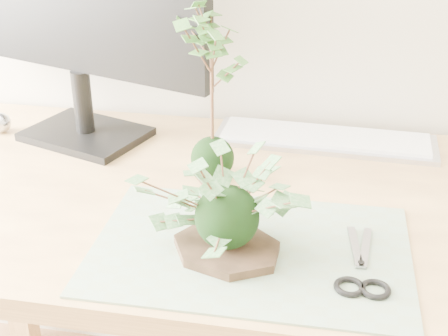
{
  "coord_description": "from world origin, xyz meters",
  "views": [
    {
      "loc": [
        0.17,
        0.25,
        1.3
      ],
      "look_at": [
        0.0,
        1.14,
        0.84
      ],
      "focal_mm": 50.0,
      "sensor_mm": 36.0,
      "label": 1
    }
  ],
  "objects_px": {
    "keyboard": "(325,139)",
    "ivy_kokedama": "(227,190)",
    "maple_kokedama": "(212,55)",
    "desk": "(276,240)"
  },
  "relations": [
    {
      "from": "maple_kokedama",
      "to": "keyboard",
      "type": "relative_size",
      "value": 0.72
    },
    {
      "from": "ivy_kokedama",
      "to": "maple_kokedama",
      "type": "height_order",
      "value": "maple_kokedama"
    },
    {
      "from": "ivy_kokedama",
      "to": "keyboard",
      "type": "height_order",
      "value": "ivy_kokedama"
    },
    {
      "from": "desk",
      "to": "maple_kokedama",
      "type": "distance_m",
      "value": 0.36
    },
    {
      "from": "keyboard",
      "to": "ivy_kokedama",
      "type": "bearing_deg",
      "value": -103.89
    },
    {
      "from": "keyboard",
      "to": "maple_kokedama",
      "type": "bearing_deg",
      "value": -133.01
    },
    {
      "from": "desk",
      "to": "ivy_kokedama",
      "type": "relative_size",
      "value": 4.83
    },
    {
      "from": "maple_kokedama",
      "to": "keyboard",
      "type": "height_order",
      "value": "maple_kokedama"
    },
    {
      "from": "desk",
      "to": "maple_kokedama",
      "type": "xyz_separation_m",
      "value": [
        -0.13,
        0.06,
        0.33
      ]
    },
    {
      "from": "desk",
      "to": "ivy_kokedama",
      "type": "xyz_separation_m",
      "value": [
        -0.06,
        -0.19,
        0.2
      ]
    }
  ]
}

